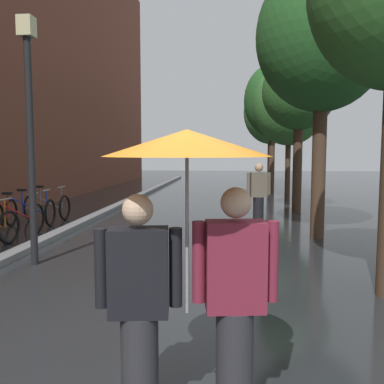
# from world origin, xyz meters

# --- Properties ---
(kerb_strip) EXTENTS (0.30, 36.00, 0.12)m
(kerb_strip) POSITION_xyz_m (-3.20, 10.00, 0.06)
(kerb_strip) COLOR slate
(kerb_strip) RESTS_ON ground
(street_tree_1) EXTENTS (2.81, 2.81, 5.95)m
(street_tree_1) POSITION_xyz_m (2.60, 6.56, 4.32)
(street_tree_1) COLOR #473323
(street_tree_1) RESTS_ON ground
(street_tree_2) EXTENTS (2.26, 2.26, 4.93)m
(street_tree_2) POSITION_xyz_m (2.74, 10.59, 3.71)
(street_tree_2) COLOR #473323
(street_tree_2) RESTS_ON ground
(street_tree_3) EXTENTS (2.84, 2.84, 5.41)m
(street_tree_3) POSITION_xyz_m (2.90, 14.21, 3.77)
(street_tree_3) COLOR #473323
(street_tree_3) RESTS_ON ground
(street_tree_4) EXTENTS (2.73, 2.73, 6.07)m
(street_tree_4) POSITION_xyz_m (2.60, 17.93, 4.31)
(street_tree_4) COLOR #473323
(street_tree_4) RESTS_ON ground
(street_tree_5) EXTENTS (3.09, 3.09, 6.00)m
(street_tree_5) POSITION_xyz_m (2.86, 21.90, 4.15)
(street_tree_5) COLOR #473323
(street_tree_5) RESTS_ON ground
(parked_bicycle_3) EXTENTS (1.09, 0.71, 0.96)m
(parked_bicycle_3) POSITION_xyz_m (-4.33, 6.50, 0.38)
(parked_bicycle_3) COLOR black
(parked_bicycle_3) RESTS_ON ground
(parked_bicycle_4) EXTENTS (1.12, 0.77, 0.96)m
(parked_bicycle_4) POSITION_xyz_m (-4.42, 7.36, 0.38)
(parked_bicycle_4) COLOR black
(parked_bicycle_4) RESTS_ON ground
(parked_bicycle_5) EXTENTS (1.10, 0.73, 0.96)m
(parked_bicycle_5) POSITION_xyz_m (-4.44, 8.40, 0.38)
(parked_bicycle_5) COLOR black
(parked_bicycle_5) RESTS_ON ground
(couple_under_umbrella) EXTENTS (1.24, 1.13, 2.05)m
(couple_under_umbrella) POSITION_xyz_m (0.43, -0.12, 1.37)
(couple_under_umbrella) COLOR #2D2D33
(couple_under_umbrella) RESTS_ON ground
(street_lamp_post) EXTENTS (0.24, 0.24, 4.07)m
(street_lamp_post) POSITION_xyz_m (-2.60, 3.83, 2.39)
(street_lamp_post) COLOR black
(street_lamp_post) RESTS_ON ground
(pedestrian_walking_midground) EXTENTS (0.58, 0.28, 1.63)m
(pedestrian_walking_midground) POSITION_xyz_m (1.36, 7.50, 0.83)
(pedestrian_walking_midground) COLOR black
(pedestrian_walking_midground) RESTS_ON ground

